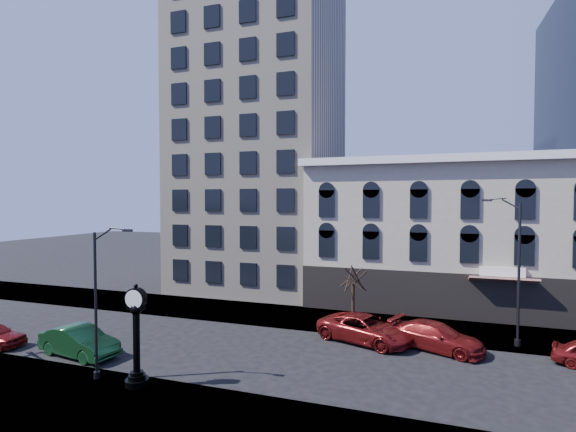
% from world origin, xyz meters
% --- Properties ---
extents(ground, '(160.00, 160.00, 0.00)m').
position_xyz_m(ground, '(0.00, 0.00, 0.00)').
color(ground, black).
rests_on(ground, ground).
extents(sidewalk_far, '(160.00, 6.00, 0.12)m').
position_xyz_m(sidewalk_far, '(0.00, 8.00, 0.06)').
color(sidewalk_far, gray).
rests_on(sidewalk_far, ground).
extents(sidewalk_near, '(160.00, 6.00, 0.12)m').
position_xyz_m(sidewalk_near, '(0.00, -8.00, 0.06)').
color(sidewalk_near, gray).
rests_on(sidewalk_near, ground).
extents(cream_tower, '(15.90, 15.40, 42.50)m').
position_xyz_m(cream_tower, '(-6.11, 18.88, 19.32)').
color(cream_tower, beige).
rests_on(cream_tower, ground).
extents(victorian_row, '(22.60, 11.19, 12.50)m').
position_xyz_m(victorian_row, '(12.00, 15.89, 6.00)').
color(victorian_row, '#B4AB94').
rests_on(victorian_row, ground).
extents(street_clock, '(1.11, 1.11, 4.91)m').
position_xyz_m(street_clock, '(-2.31, -6.00, 2.34)').
color(street_clock, black).
rests_on(street_clock, sidewalk_near).
extents(street_lamp_near, '(2.01, 0.34, 7.76)m').
position_xyz_m(street_lamp_near, '(-4.16, -5.97, 5.97)').
color(street_lamp_near, black).
rests_on(street_lamp_near, sidewalk_near).
extents(street_lamp_far, '(2.25, 1.20, 9.29)m').
position_xyz_m(street_lamp_far, '(15.56, 6.28, 7.13)').
color(street_lamp_far, black).
rests_on(street_lamp_far, sidewalk_far).
extents(bare_tree_far, '(2.83, 2.83, 4.86)m').
position_xyz_m(bare_tree_far, '(5.89, 7.02, 3.78)').
color(bare_tree_far, black).
rests_on(bare_tree_far, sidewalk_far).
extents(car_near_b, '(5.35, 2.52, 1.69)m').
position_xyz_m(car_near_b, '(-8.23, -3.63, 0.85)').
color(car_near_b, '#143F1E').
rests_on(car_near_b, ground).
extents(car_far_a, '(6.71, 4.73, 1.70)m').
position_xyz_m(car_far_a, '(7.17, 4.10, 0.85)').
color(car_far_a, maroon).
rests_on(car_far_a, ground).
extents(car_far_b, '(6.02, 4.16, 1.62)m').
position_xyz_m(car_far_b, '(11.45, 4.06, 0.81)').
color(car_far_b, maroon).
rests_on(car_far_b, ground).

